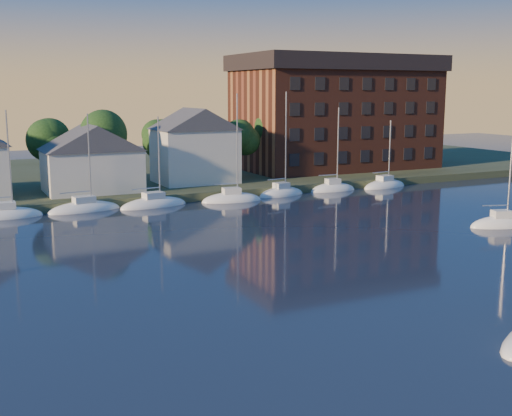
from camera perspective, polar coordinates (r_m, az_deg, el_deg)
ground at (r=33.02m, az=19.63°, el=-13.44°), size 260.00×260.00×0.00m
shoreline_land at (r=99.08m, az=-13.06°, el=2.56°), size 160.00×50.00×2.00m
wooden_dock at (r=77.10m, az=-9.11°, el=0.53°), size 120.00×3.00×1.00m
clubhouse_centre at (r=79.74m, az=-14.42°, el=4.38°), size 11.55×8.40×8.08m
clubhouse_east at (r=85.51m, az=-5.48°, el=5.63°), size 10.50×8.40×9.80m
condo_block at (r=102.49m, az=7.12°, el=8.50°), size 31.00×17.00×17.40m
tree_line at (r=87.31m, az=-10.14°, el=6.38°), size 93.40×5.40×8.90m
moored_fleet at (r=73.17m, az=-11.40°, el=0.01°), size 79.50×2.40×12.05m
drifting_sailboat_right at (r=66.55m, az=20.91°, el=-1.50°), size 6.57×3.90×10.19m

